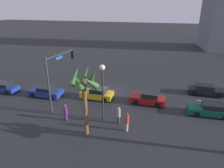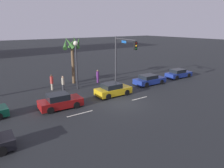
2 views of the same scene
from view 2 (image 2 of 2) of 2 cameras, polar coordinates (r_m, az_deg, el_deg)
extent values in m
plane|color=#232628|center=(21.20, 2.64, -5.20)|extent=(220.00, 220.00, 0.00)
cube|color=silver|center=(18.93, -8.67, -7.98)|extent=(2.50, 0.14, 0.01)
cube|color=silver|center=(22.68, 7.55, -3.89)|extent=(2.09, 0.14, 0.01)
cylinder|color=black|center=(14.63, -27.86, -15.85)|extent=(0.65, 0.24, 0.64)
cube|color=gold|center=(23.38, 0.36, -1.85)|extent=(4.01, 1.91, 0.70)
cube|color=black|center=(23.07, -0.13, -0.48)|extent=(1.94, 1.65, 0.54)
cylinder|color=black|center=(24.78, 1.59, -1.31)|extent=(0.64, 0.23, 0.64)
cylinder|color=black|center=(23.46, 4.04, -2.32)|extent=(0.64, 0.23, 0.64)
cylinder|color=black|center=(23.51, -3.32, -2.27)|extent=(0.64, 0.23, 0.64)
cylinder|color=black|center=(22.11, -1.03, -3.42)|extent=(0.64, 0.23, 0.64)
cube|color=maroon|center=(20.37, -13.76, -4.97)|extent=(4.05, 1.99, 0.71)
cube|color=black|center=(20.10, -14.52, -3.39)|extent=(1.98, 1.67, 0.56)
cylinder|color=black|center=(21.56, -11.34, -4.23)|extent=(0.65, 0.25, 0.64)
cylinder|color=black|center=(20.08, -9.63, -5.64)|extent=(0.65, 0.25, 0.64)
cylinder|color=black|center=(20.90, -17.66, -5.32)|extent=(0.65, 0.25, 0.64)
cylinder|color=black|center=(19.38, -16.39, -6.88)|extent=(0.65, 0.25, 0.64)
cube|color=navy|center=(28.24, 10.19, 0.93)|extent=(4.38, 1.95, 0.67)
cube|color=black|center=(27.93, 9.86, 1.98)|extent=(2.12, 1.67, 0.47)
cylinder|color=black|center=(29.79, 10.93, 1.31)|extent=(0.65, 0.24, 0.64)
cylinder|color=black|center=(28.62, 13.31, 0.59)|extent=(0.65, 0.24, 0.64)
cylinder|color=black|center=(28.03, 6.97, 0.58)|extent=(0.65, 0.24, 0.64)
cylinder|color=black|center=(26.79, 9.34, -0.21)|extent=(0.65, 0.24, 0.64)
cube|color=navy|center=(33.00, 17.68, 2.52)|extent=(4.28, 1.85, 0.64)
cube|color=black|center=(32.70, 17.47, 3.43)|extent=(2.08, 1.55, 0.49)
cylinder|color=black|center=(34.51, 18.08, 2.76)|extent=(0.65, 0.25, 0.64)
cylinder|color=black|center=(33.57, 20.11, 2.23)|extent=(0.65, 0.25, 0.64)
cylinder|color=black|center=(32.57, 15.12, 2.26)|extent=(0.65, 0.25, 0.64)
cylinder|color=black|center=(31.57, 17.19, 1.69)|extent=(0.65, 0.25, 0.64)
cylinder|color=#38383D|center=(28.51, 1.03, 6.63)|extent=(0.20, 0.20, 6.17)
cylinder|color=#38383D|center=(26.11, 3.53, 12.05)|extent=(0.83, 4.74, 0.12)
cube|color=black|center=(24.12, 6.38, 10.33)|extent=(0.36, 0.36, 0.95)
sphere|color=#360503|center=(23.95, 6.64, 10.99)|extent=(0.20, 0.20, 0.20)
sphere|color=orange|center=(23.97, 6.62, 10.27)|extent=(0.20, 0.20, 0.20)
sphere|color=black|center=(24.00, 6.59, 9.56)|extent=(0.20, 0.20, 0.20)
cube|color=#1959B2|center=(26.34, 3.26, 11.39)|extent=(0.20, 1.09, 0.28)
cylinder|color=#2D2D33|center=(25.59, -9.58, 4.36)|extent=(0.18, 0.18, 5.26)
sphere|color=#F2EACC|center=(25.20, -9.88, 10.86)|extent=(0.56, 0.56, 0.56)
cylinder|color=#333338|center=(25.76, -13.10, -0.93)|extent=(0.32, 0.32, 0.75)
cylinder|color=#B2A58C|center=(25.56, -13.21, 0.75)|extent=(0.43, 0.43, 0.82)
sphere|color=tan|center=(25.43, -13.28, 1.88)|extent=(0.22, 0.22, 0.22)
cylinder|color=#59266B|center=(28.70, -3.89, 1.12)|extent=(0.36, 0.36, 0.74)
cylinder|color=#59266B|center=(28.52, -3.92, 2.62)|extent=(0.49, 0.49, 0.81)
sphere|color=#8C664C|center=(28.41, -3.94, 3.63)|extent=(0.22, 0.22, 0.22)
cylinder|color=#B2A58C|center=(26.37, -15.97, -0.70)|extent=(0.36, 0.36, 0.80)
cylinder|color=#BF3833|center=(26.16, -16.10, 1.05)|extent=(0.48, 0.48, 0.87)
sphere|color=brown|center=(26.03, -16.19, 2.22)|extent=(0.23, 0.23, 0.23)
cylinder|color=brown|center=(28.33, -10.57, 5.33)|extent=(0.39, 0.39, 5.21)
cone|color=#38702D|center=(28.20, -9.16, 11.09)|extent=(0.81, 1.60, 1.66)
cone|color=#38702D|center=(28.60, -10.94, 10.64)|extent=(1.23, 0.90, 1.34)
cone|color=#38702D|center=(28.09, -12.55, 10.57)|extent=(1.30, 1.70, 1.49)
cone|color=#38702D|center=(27.20, -11.50, 10.92)|extent=(1.45, 1.45, 1.64)
cone|color=#38702D|center=(27.32, -9.83, 11.08)|extent=(1.26, 0.79, 1.71)
camera|label=1|loc=(40.18, -28.83, 18.75)|focal=32.11mm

